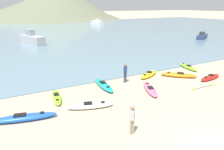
% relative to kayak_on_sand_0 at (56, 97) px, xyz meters
% --- Properties ---
extents(bay_water, '(160.00, 70.00, 0.06)m').
position_rel_kayak_on_sand_0_xyz_m(bay_water, '(4.74, 36.66, -0.09)').
color(bay_water, slate).
rests_on(bay_water, ground_plane).
extents(far_hill_midright, '(63.73, 63.73, 11.79)m').
position_rel_kayak_on_sand_0_xyz_m(far_hill_midright, '(22.18, 91.98, 5.77)').
color(far_hill_midright, '#6B7056').
rests_on(far_hill_midright, ground_plane).
extents(far_hill_right, '(52.50, 52.50, 15.60)m').
position_rel_kayak_on_sand_0_xyz_m(far_hill_right, '(23.92, 87.91, 7.68)').
color(far_hill_right, '#6B7056').
rests_on(far_hill_right, ground_plane).
extents(kayak_on_sand_0, '(1.02, 2.79, 0.29)m').
position_rel_kayak_on_sand_0_xyz_m(kayak_on_sand_0, '(0.00, 0.00, 0.00)').
color(kayak_on_sand_0, '#8CCC2D').
rests_on(kayak_on_sand_0, ground_plane).
extents(kayak_on_sand_1, '(2.69, 1.02, 0.39)m').
position_rel_kayak_on_sand_0_xyz_m(kayak_on_sand_1, '(12.51, -2.25, 0.05)').
color(kayak_on_sand_1, red).
rests_on(kayak_on_sand_1, ground_plane).
extents(kayak_on_sand_2, '(2.72, 2.64, 0.40)m').
position_rel_kayak_on_sand_0_xyz_m(kayak_on_sand_2, '(10.61, -0.49, 0.05)').
color(kayak_on_sand_2, orange).
rests_on(kayak_on_sand_2, ground_plane).
extents(kayak_on_sand_3, '(0.96, 3.24, 0.37)m').
position_rel_kayak_on_sand_0_xyz_m(kayak_on_sand_3, '(3.76, 0.45, 0.04)').
color(kayak_on_sand_3, teal).
rests_on(kayak_on_sand_3, ground_plane).
extents(kayak_on_sand_4, '(1.77, 2.98, 0.33)m').
position_rel_kayak_on_sand_0_xyz_m(kayak_on_sand_4, '(6.40, -1.89, 0.02)').
color(kayak_on_sand_4, '#E5668C').
rests_on(kayak_on_sand_4, ground_plane).
extents(kayak_on_sand_5, '(2.68, 1.85, 0.38)m').
position_rel_kayak_on_sand_0_xyz_m(kayak_on_sand_5, '(8.44, 0.92, 0.05)').
color(kayak_on_sand_5, yellow).
rests_on(kayak_on_sand_5, ground_plane).
extents(kayak_on_sand_6, '(2.88, 1.45, 0.36)m').
position_rel_kayak_on_sand_0_xyz_m(kayak_on_sand_6, '(1.45, -2.38, 0.03)').
color(kayak_on_sand_6, white).
rests_on(kayak_on_sand_6, ground_plane).
extents(kayak_on_sand_7, '(3.57, 1.42, 0.40)m').
position_rel_kayak_on_sand_0_xyz_m(kayak_on_sand_7, '(-2.33, -2.05, 0.05)').
color(kayak_on_sand_7, blue).
rests_on(kayak_on_sand_7, ground_plane).
extents(kayak_on_sand_8, '(1.10, 2.78, 0.39)m').
position_rel_kayak_on_sand_0_xyz_m(kayak_on_sand_8, '(13.32, 0.96, 0.05)').
color(kayak_on_sand_8, '#8CCC2D').
rests_on(kayak_on_sand_8, ground_plane).
extents(person_near_foreground, '(0.31, 0.27, 1.52)m').
position_rel_kayak_on_sand_0_xyz_m(person_near_foreground, '(2.11, -5.93, 0.74)').
color(person_near_foreground, gray).
rests_on(person_near_foreground, ground_plane).
extents(person_near_waterline, '(0.31, 0.27, 1.55)m').
position_rel_kayak_on_sand_0_xyz_m(person_near_waterline, '(5.76, 0.54, 0.76)').
color(person_near_waterline, '#384260').
rests_on(person_near_waterline, ground_plane).
extents(moored_boat_1, '(3.14, 5.72, 2.26)m').
position_rel_kayak_on_sand_0_xyz_m(moored_boat_1, '(2.31, 22.91, 0.73)').
color(moored_boat_1, '#B2B2B7').
rests_on(moored_boat_1, bay_water).
extents(moored_boat_2, '(1.94, 5.56, 1.85)m').
position_rel_kayak_on_sand_0_xyz_m(moored_boat_2, '(26.53, 50.79, 0.58)').
color(moored_boat_2, white).
rests_on(moored_boat_2, bay_water).
extents(moored_boat_3, '(4.58, 3.42, 1.28)m').
position_rel_kayak_on_sand_0_xyz_m(moored_boat_3, '(30.88, 13.99, 0.38)').
color(moored_boat_3, navy).
rests_on(moored_boat_3, bay_water).
extents(loose_paddle, '(2.78, 0.21, 0.03)m').
position_rel_kayak_on_sand_0_xyz_m(loose_paddle, '(10.47, -3.27, -0.11)').
color(loose_paddle, black).
rests_on(loose_paddle, ground_plane).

